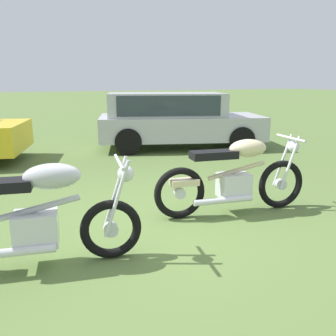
{
  "coord_description": "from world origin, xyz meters",
  "views": [
    {
      "loc": [
        -1.55,
        -3.76,
        1.73
      ],
      "look_at": [
        0.65,
        0.86,
        0.5
      ],
      "focal_mm": 38.98,
      "sensor_mm": 36.0,
      "label": 1
    }
  ],
  "objects": [
    {
      "name": "motorcycle_cream",
      "position": [
        1.24,
        0.06,
        0.49
      ],
      "size": [
        2.13,
        0.68,
        1.02
      ],
      "rotation": [
        0.0,
        0.0,
        -0.16
      ],
      "color": "black",
      "rests_on": "ground"
    },
    {
      "name": "car_silver",
      "position": [
        2.68,
        4.81,
        0.83
      ],
      "size": [
        4.53,
        3.07,
        1.43
      ],
      "rotation": [
        0.0,
        0.0,
        -0.33
      ],
      "color": "#B2B5BA",
      "rests_on": "ground"
    },
    {
      "name": "motorcycle_silver",
      "position": [
        -1.29,
        -0.36,
        0.5
      ],
      "size": [
        2.02,
        0.73,
        1.02
      ],
      "rotation": [
        0.0,
        0.0,
        -0.2
      ],
      "color": "black",
      "rests_on": "ground"
    },
    {
      "name": "ground_plane",
      "position": [
        0.0,
        0.0,
        0.0
      ],
      "size": [
        120.0,
        120.0,
        0.0
      ],
      "primitive_type": "plane",
      "color": "#567038"
    }
  ]
}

